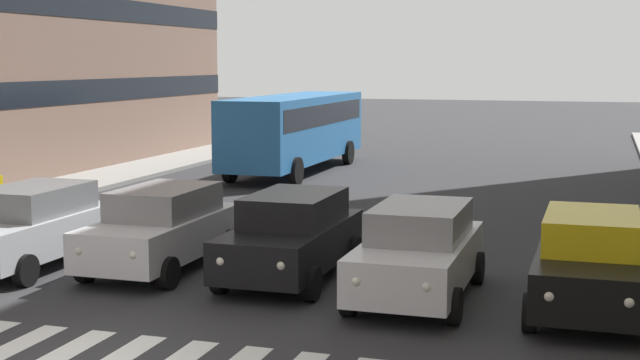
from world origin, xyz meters
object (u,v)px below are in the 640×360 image
Objects in this scene: car_3 at (162,228)px; car_4 at (31,226)px; car_0 at (591,262)px; car_2 at (292,235)px; bus_behind_traffic at (296,125)px; car_1 at (419,251)px.

car_3 and car_4 have the same top height.
car_0 and car_2 have the same top height.
car_0 is 5.78m from car_2.
car_0 and car_4 have the same top height.
bus_behind_traffic is (5.62, -16.59, 0.97)m from car_2.
car_1 is at bearing 179.59° from car_4.
car_1 is 8.33m from car_4.
car_2 and car_3 have the same top height.
car_1 and car_4 have the same top height.
car_1 is 1.00× the size of car_3.
car_2 is at bearing -7.09° from car_0.
car_4 is at bearing 6.64° from car_2.
car_1 is 1.00× the size of car_4.
car_0 is at bearing 179.70° from car_4.
car_2 is 1.00× the size of car_3.
car_3 is 0.42× the size of bus_behind_traffic.
bus_behind_traffic is at bearing -64.28° from car_1.
car_3 is (2.88, 0.02, 0.00)m from car_2.
car_2 is at bearing -179.65° from car_3.
car_3 is at bearing -4.61° from car_0.
car_3 is 16.86m from bus_behind_traffic.
car_1 is 19.23m from bus_behind_traffic.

